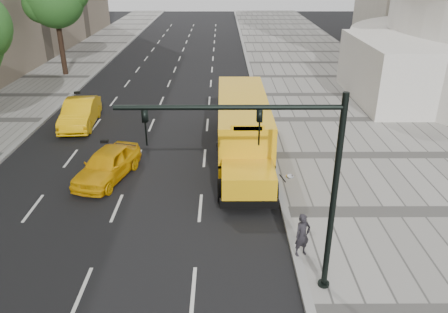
{
  "coord_description": "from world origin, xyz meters",
  "views": [
    {
      "loc": [
        3.41,
        -20.76,
        9.51
      ],
      "look_at": [
        3.5,
        -4.0,
        1.9
      ],
      "focal_mm": 35.0,
      "sensor_mm": 36.0,
      "label": 1
    }
  ],
  "objects_px": {
    "school_bus": "(243,123)",
    "taxi_near": "(107,165)",
    "traffic_signal": "(286,173)",
    "taxi_far": "(80,113)",
    "pedestrian": "(302,235)"
  },
  "relations": [
    {
      "from": "school_bus",
      "to": "taxi_near",
      "type": "height_order",
      "value": "school_bus"
    },
    {
      "from": "taxi_near",
      "to": "school_bus",
      "type": "bearing_deg",
      "value": 39.05
    },
    {
      "from": "school_bus",
      "to": "taxi_near",
      "type": "distance_m",
      "value": 7.11
    },
    {
      "from": "taxi_near",
      "to": "traffic_signal",
      "type": "relative_size",
      "value": 0.68
    },
    {
      "from": "taxi_near",
      "to": "traffic_signal",
      "type": "height_order",
      "value": "traffic_signal"
    },
    {
      "from": "taxi_near",
      "to": "taxi_far",
      "type": "bearing_deg",
      "value": 130.73
    },
    {
      "from": "traffic_signal",
      "to": "taxi_near",
      "type": "bearing_deg",
      "value": 133.14
    },
    {
      "from": "school_bus",
      "to": "traffic_signal",
      "type": "bearing_deg",
      "value": -86.21
    },
    {
      "from": "taxi_near",
      "to": "pedestrian",
      "type": "distance_m",
      "value": 10.12
    },
    {
      "from": "taxi_far",
      "to": "pedestrian",
      "type": "height_order",
      "value": "pedestrian"
    },
    {
      "from": "school_bus",
      "to": "taxi_near",
      "type": "bearing_deg",
      "value": -156.51
    },
    {
      "from": "pedestrian",
      "to": "traffic_signal",
      "type": "distance_m",
      "value": 3.65
    },
    {
      "from": "school_bus",
      "to": "traffic_signal",
      "type": "distance_m",
      "value": 10.71
    },
    {
      "from": "pedestrian",
      "to": "traffic_signal",
      "type": "height_order",
      "value": "traffic_signal"
    },
    {
      "from": "taxi_near",
      "to": "pedestrian",
      "type": "relative_size",
      "value": 2.74
    }
  ]
}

